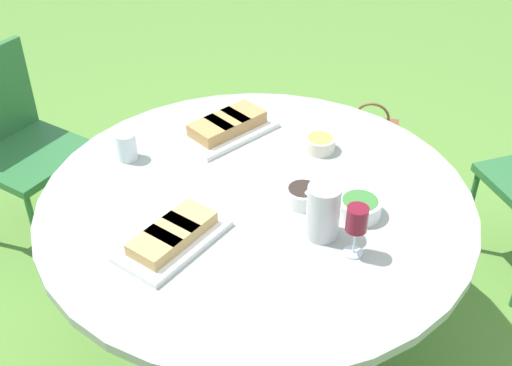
# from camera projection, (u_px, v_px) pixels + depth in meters

# --- Properties ---
(ground_plane) EXTENTS (40.00, 40.00, 0.00)m
(ground_plane) POSITION_uv_depth(u_px,v_px,m) (256.00, 335.00, 2.59)
(ground_plane) COLOR #5B8C38
(dining_table) EXTENTS (1.48, 1.48, 0.70)m
(dining_table) POSITION_uv_depth(u_px,v_px,m) (256.00, 217.00, 2.22)
(dining_table) COLOR #4C4C51
(dining_table) RESTS_ON ground_plane
(chair_near_right) EXTENTS (0.56, 0.57, 0.89)m
(chair_near_right) POSITION_uv_depth(u_px,v_px,m) (14.00, 136.00, 2.82)
(chair_near_right) COLOR #2D6B38
(chair_near_right) RESTS_ON ground_plane
(water_pitcher) EXTENTS (0.11, 0.10, 0.18)m
(water_pitcher) POSITION_uv_depth(u_px,v_px,m) (323.00, 212.00, 1.96)
(water_pitcher) COLOR silver
(water_pitcher) RESTS_ON dining_table
(wine_glass) EXTENTS (0.07, 0.07, 0.18)m
(wine_glass) POSITION_uv_depth(u_px,v_px,m) (357.00, 221.00, 1.87)
(wine_glass) COLOR silver
(wine_glass) RESTS_ON dining_table
(platter_bread_main) EXTENTS (0.39, 0.42, 0.07)m
(platter_bread_main) POSITION_uv_depth(u_px,v_px,m) (227.00, 126.00, 2.48)
(platter_bread_main) COLOR white
(platter_bread_main) RESTS_ON dining_table
(platter_charcuterie) EXTENTS (0.33, 0.41, 0.06)m
(platter_charcuterie) POSITION_uv_depth(u_px,v_px,m) (173.00, 236.00, 1.97)
(platter_charcuterie) COLOR white
(platter_charcuterie) RESTS_ON dining_table
(bowl_fries) EXTENTS (0.12, 0.12, 0.05)m
(bowl_fries) POSITION_uv_depth(u_px,v_px,m) (320.00, 143.00, 2.39)
(bowl_fries) COLOR beige
(bowl_fries) RESTS_ON dining_table
(bowl_salad) EXTENTS (0.14, 0.14, 0.06)m
(bowl_salad) POSITION_uv_depth(u_px,v_px,m) (360.00, 206.00, 2.08)
(bowl_salad) COLOR white
(bowl_salad) RESTS_ON dining_table
(bowl_olives) EXTENTS (0.12, 0.12, 0.06)m
(bowl_olives) POSITION_uv_depth(u_px,v_px,m) (303.00, 194.00, 2.13)
(bowl_olives) COLOR white
(bowl_olives) RESTS_ON dining_table
(cup_water_near) EXTENTS (0.07, 0.07, 0.11)m
(cup_water_near) POSITION_uv_depth(u_px,v_px,m) (127.00, 146.00, 2.33)
(cup_water_near) COLOR silver
(cup_water_near) RESTS_ON dining_table
(handbag) EXTENTS (0.30, 0.14, 0.37)m
(handbag) POSITION_uv_depth(u_px,v_px,m) (369.00, 141.00, 3.52)
(handbag) COLOR brown
(handbag) RESTS_ON ground_plane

